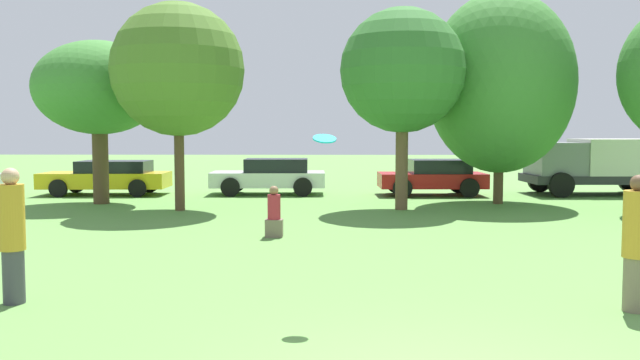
% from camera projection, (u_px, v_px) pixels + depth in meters
% --- Properties ---
extents(person_thrower, '(0.34, 0.34, 1.85)m').
position_uv_depth(person_thrower, '(12.00, 235.00, 8.93)').
color(person_thrower, '#3F3F47').
rests_on(person_thrower, ground).
extents(person_catcher, '(0.36, 0.36, 1.78)m').
position_uv_depth(person_catcher, '(637.00, 243.00, 8.54)').
color(person_catcher, '#726651').
rests_on(person_catcher, ground).
extents(frisbee, '(0.31, 0.29, 0.14)m').
position_uv_depth(frisbee, '(325.00, 139.00, 8.31)').
color(frisbee, '#19B2D8').
extents(bystander_sitting, '(0.38, 0.32, 1.14)m').
position_uv_depth(bystander_sitting, '(274.00, 216.00, 14.63)').
color(bystander_sitting, '#726651').
rests_on(bystander_sitting, ground).
extents(tree_0, '(4.09, 4.09, 5.23)m').
position_uv_depth(tree_0, '(99.00, 89.00, 21.16)').
color(tree_0, brown).
rests_on(tree_0, ground).
extents(tree_1, '(3.90, 3.90, 6.09)m').
position_uv_depth(tree_1, '(178.00, 70.00, 19.29)').
color(tree_1, brown).
rests_on(tree_1, ground).
extents(tree_2, '(3.70, 3.70, 5.98)m').
position_uv_depth(tree_2, '(403.00, 71.00, 19.51)').
color(tree_2, brown).
rests_on(tree_2, ground).
extents(tree_3, '(4.68, 4.68, 6.77)m').
position_uv_depth(tree_3, '(500.00, 83.00, 21.12)').
color(tree_3, brown).
rests_on(tree_3, ground).
extents(parked_car_yellow, '(4.59, 2.08, 1.26)m').
position_uv_depth(parked_car_yellow, '(108.00, 177.00, 24.34)').
color(parked_car_yellow, gold).
rests_on(parked_car_yellow, ground).
extents(parked_car_white, '(4.24, 2.11, 1.32)m').
position_uv_depth(parked_car_white, '(271.00, 176.00, 24.55)').
color(parked_car_white, silver).
rests_on(parked_car_white, ground).
extents(parked_car_red, '(3.87, 2.10, 1.31)m').
position_uv_depth(parked_car_red, '(434.00, 177.00, 24.13)').
color(parked_car_red, red).
rests_on(parked_car_red, ground).
extents(delivery_truck_grey, '(5.71, 2.63, 2.06)m').
position_uv_depth(delivery_truck_grey, '(604.00, 162.00, 24.43)').
color(delivery_truck_grey, '#2D2D33').
rests_on(delivery_truck_grey, ground).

